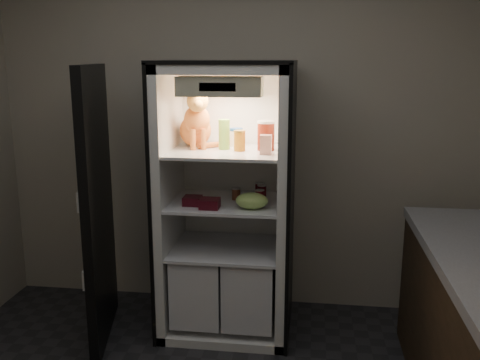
# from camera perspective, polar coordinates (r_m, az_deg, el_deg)

# --- Properties ---
(room_shell) EXTENTS (3.60, 3.60, 3.60)m
(room_shell) POSITION_cam_1_polar(r_m,az_deg,el_deg) (2.23, -7.07, 5.85)
(room_shell) COLOR white
(room_shell) RESTS_ON floor
(refrigerator) EXTENTS (0.90, 0.72, 1.88)m
(refrigerator) POSITION_cam_1_polar(r_m,az_deg,el_deg) (3.73, -1.32, -4.20)
(refrigerator) COLOR white
(refrigerator) RESTS_ON floor
(fridge_door) EXTENTS (0.25, 0.86, 1.85)m
(fridge_door) POSITION_cam_1_polar(r_m,az_deg,el_deg) (3.68, -14.95, -2.92)
(fridge_door) COLOR black
(fridge_door) RESTS_ON floor
(tabby_cat) EXTENTS (0.39, 0.42, 0.43)m
(tabby_cat) POSITION_cam_1_polar(r_m,az_deg,el_deg) (3.67, -4.67, 6.00)
(tabby_cat) COLOR #D8571B
(tabby_cat) RESTS_ON refrigerator
(parmesan_shaker) EXTENTS (0.08, 0.08, 0.20)m
(parmesan_shaker) POSITION_cam_1_polar(r_m,az_deg,el_deg) (3.58, -1.70, 4.89)
(parmesan_shaker) COLOR #238128
(parmesan_shaker) RESTS_ON refrigerator
(mayo_tub) EXTENTS (0.09, 0.09, 0.12)m
(mayo_tub) POSITION_cam_1_polar(r_m,az_deg,el_deg) (3.71, -0.40, 4.60)
(mayo_tub) COLOR white
(mayo_tub) RESTS_ON refrigerator
(salsa_jar) EXTENTS (0.08, 0.08, 0.14)m
(salsa_jar) POSITION_cam_1_polar(r_m,az_deg,el_deg) (3.52, -0.04, 4.22)
(salsa_jar) COLOR maroon
(salsa_jar) RESTS_ON refrigerator
(pepper_jar) EXTENTS (0.12, 0.12, 0.20)m
(pepper_jar) POSITION_cam_1_polar(r_m,az_deg,el_deg) (3.55, 2.78, 4.76)
(pepper_jar) COLOR maroon
(pepper_jar) RESTS_ON refrigerator
(cream_carton) EXTENTS (0.07, 0.07, 0.12)m
(cream_carton) POSITION_cam_1_polar(r_m,az_deg,el_deg) (3.40, 2.77, 3.79)
(cream_carton) COLOR silver
(cream_carton) RESTS_ON refrigerator
(soda_can_a) EXTENTS (0.06, 0.06, 0.12)m
(soda_can_a) POSITION_cam_1_polar(r_m,az_deg,el_deg) (3.65, 2.13, -1.23)
(soda_can_a) COLOR black
(soda_can_a) RESTS_ON refrigerator
(soda_can_b) EXTENTS (0.06, 0.06, 0.11)m
(soda_can_b) POSITION_cam_1_polar(r_m,az_deg,el_deg) (3.61, 2.34, -1.44)
(soda_can_b) COLOR black
(soda_can_b) RESTS_ON refrigerator
(soda_can_c) EXTENTS (0.06, 0.06, 0.11)m
(soda_can_c) POSITION_cam_1_polar(r_m,az_deg,el_deg) (3.49, 2.13, -1.94)
(soda_can_c) COLOR black
(soda_can_c) RESTS_ON refrigerator
(condiment_jar) EXTENTS (0.06, 0.06, 0.08)m
(condiment_jar) POSITION_cam_1_polar(r_m,az_deg,el_deg) (3.66, -0.42, -1.46)
(condiment_jar) COLOR brown
(condiment_jar) RESTS_ON refrigerator
(grape_bag) EXTENTS (0.21, 0.15, 0.11)m
(grape_bag) POSITION_cam_1_polar(r_m,az_deg,el_deg) (3.44, 1.27, -2.23)
(grape_bag) COLOR #A0D362
(grape_bag) RESTS_ON refrigerator
(berry_box_left) EXTENTS (0.12, 0.12, 0.06)m
(berry_box_left) POSITION_cam_1_polar(r_m,az_deg,el_deg) (3.54, -5.09, -2.20)
(berry_box_left) COLOR #4D0C15
(berry_box_left) RESTS_ON refrigerator
(berry_box_right) EXTENTS (0.12, 0.12, 0.06)m
(berry_box_right) POSITION_cam_1_polar(r_m,az_deg,el_deg) (3.46, -3.24, -2.52)
(berry_box_right) COLOR #4D0C15
(berry_box_right) RESTS_ON refrigerator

